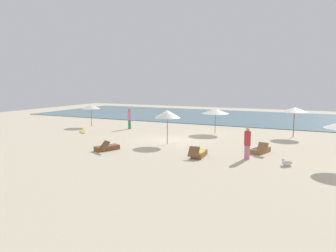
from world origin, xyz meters
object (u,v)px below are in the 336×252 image
object	(u,v)px
lounger_2	(261,150)
dog	(287,163)
umbrella_0	(215,111)
lounger_1	(199,154)
person_0	(247,143)
lounger_0	(107,148)
surfboard	(83,131)
umbrella_4	(91,107)
person_1	(129,118)
umbrella_3	(295,110)
umbrella_2	(167,114)

from	to	relation	value
lounger_2	dog	xyz separation A→B (m)	(1.68, -2.49, -0.01)
lounger_2	dog	size ratio (longest dim) A/B	2.73
umbrella_0	dog	size ratio (longest dim) A/B	3.48
umbrella_0	lounger_1	xyz separation A→B (m)	(1.63, -8.35, -1.62)
lounger_2	dog	bearing A→B (deg)	-55.89
person_0	dog	xyz separation A→B (m)	(2.11, -0.64, -0.70)
lounger_0	surfboard	distance (m)	8.14
lounger_0	umbrella_4	bearing A→B (deg)	133.24
umbrella_0	person_1	xyz separation A→B (m)	(-7.60, -0.86, -0.86)
umbrella_3	lounger_0	world-z (taller)	umbrella_3
umbrella_3	lounger_0	distance (m)	14.24
person_0	person_1	xyz separation A→B (m)	(-11.78, 6.86, 0.06)
lounger_1	dog	size ratio (longest dim) A/B	2.75
dog	umbrella_3	bearing A→B (deg)	92.49
umbrella_4	dog	size ratio (longest dim) A/B	3.16
umbrella_2	person_1	xyz separation A→B (m)	(-6.03, 4.86, -1.09)
umbrella_3	lounger_1	bearing A→B (deg)	-114.70
umbrella_0	lounger_0	distance (m)	10.14
umbrella_2	umbrella_0	bearing A→B (deg)	74.69
lounger_2	person_0	xyz separation A→B (m)	(-0.42, -1.85, 0.70)
umbrella_3	surfboard	xyz separation A→B (m)	(-16.15, -4.82, -2.04)
lounger_1	person_0	world-z (taller)	person_0
umbrella_0	lounger_0	bearing A→B (deg)	-113.74
umbrella_0	umbrella_4	bearing A→B (deg)	-174.78
umbrella_3	lounger_2	world-z (taller)	umbrella_3
person_1	dog	world-z (taller)	person_1
umbrella_4	person_0	world-z (taller)	umbrella_4
umbrella_2	person_1	distance (m)	7.82
umbrella_2	lounger_1	distance (m)	4.54
lounger_2	umbrella_3	bearing A→B (deg)	79.24
umbrella_2	lounger_2	bearing A→B (deg)	-1.35
lounger_0	lounger_1	distance (m)	5.72
person_1	lounger_0	bearing A→B (deg)	-66.72
lounger_1	dog	distance (m)	4.65
umbrella_3	person_1	size ratio (longest dim) A/B	1.24
lounger_1	umbrella_0	bearing A→B (deg)	101.07
umbrella_4	lounger_1	size ratio (longest dim) A/B	1.15
umbrella_0	surfboard	distance (m)	11.14
person_1	dog	bearing A→B (deg)	-28.35
person_1	umbrella_4	bearing A→B (deg)	-177.15
lounger_2	person_0	distance (m)	2.02
surfboard	umbrella_4	bearing A→B (deg)	115.60
person_0	surfboard	world-z (taller)	person_0
umbrella_2	umbrella_3	size ratio (longest dim) A/B	1.01
lounger_2	dog	distance (m)	3.00
person_1	surfboard	distance (m)	4.17
umbrella_4	lounger_1	world-z (taller)	umbrella_4
lounger_0	person_0	world-z (taller)	person_0
umbrella_3	lounger_0	bearing A→B (deg)	-134.62
umbrella_3	surfboard	world-z (taller)	umbrella_3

